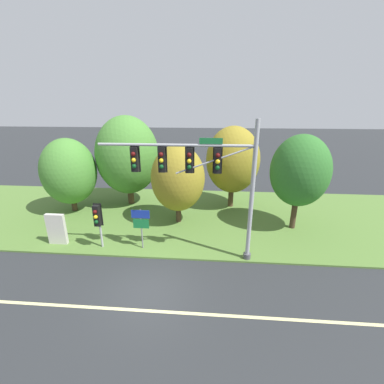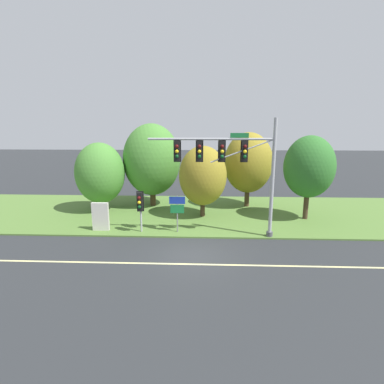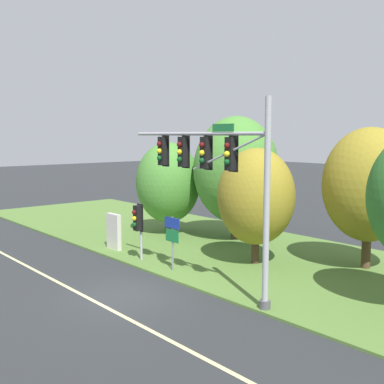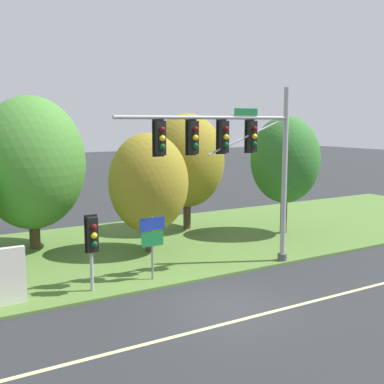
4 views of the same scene
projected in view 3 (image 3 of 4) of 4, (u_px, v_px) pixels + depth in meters
ground_plane at (122, 294)px, 18.63m from camera, size 160.00×160.00×0.00m
lane_stripe at (94, 301)px, 17.85m from camera, size 36.00×0.16×0.01m
grass_verge at (263, 258)px, 23.97m from camera, size 48.00×11.50×0.10m
traffic_signal_mast at (215, 168)px, 18.17m from camera, size 7.79×0.49×7.34m
pedestrian_signal_near_kerb at (138, 221)px, 23.09m from camera, size 0.46×0.55×2.75m
route_sign_post at (172, 234)px, 21.45m from camera, size 1.04×0.08×2.44m
tree_nearest_road at (168, 183)px, 29.63m from camera, size 3.96×3.96×5.61m
tree_left_of_mast at (236, 170)px, 27.78m from camera, size 4.94×4.94×7.13m
tree_behind_signpost at (256, 197)px, 22.45m from camera, size 3.63×3.63×5.46m
tree_mid_verge at (369, 185)px, 21.55m from camera, size 4.12×4.12×6.40m
info_kiosk at (114, 232)px, 25.50m from camera, size 1.10×0.24×1.90m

